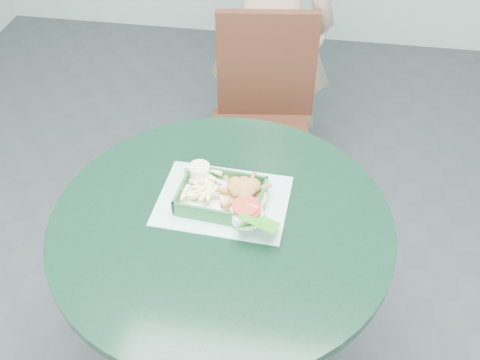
# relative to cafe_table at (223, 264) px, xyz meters

# --- Properties ---
(cafe_table) EXTENTS (0.94, 0.94, 0.75)m
(cafe_table) POSITION_rel_cafe_table_xyz_m (0.00, 0.00, 0.00)
(cafe_table) COLOR black
(cafe_table) RESTS_ON floor
(dining_chair) EXTENTS (0.40, 0.40, 0.93)m
(dining_chair) POSITION_rel_cafe_table_xyz_m (0.01, 0.84, -0.05)
(dining_chair) COLOR #3A1A0F
(dining_chair) RESTS_ON floor
(diner_person) EXTENTS (0.59, 0.40, 1.58)m
(diner_person) POSITION_rel_cafe_table_xyz_m (-0.01, 1.17, 0.21)
(diner_person) COLOR #D3A88A
(diner_person) RESTS_ON floor
(placemat) EXTENTS (0.38, 0.29, 0.00)m
(placemat) POSITION_rel_cafe_table_xyz_m (-0.01, 0.07, 0.17)
(placemat) COLOR #9CD1C4
(placemat) RESTS_ON cafe_table
(food_basket) EXTENTS (0.23, 0.17, 0.05)m
(food_basket) POSITION_rel_cafe_table_xyz_m (-0.01, 0.06, 0.19)
(food_basket) COLOR #1F5F2B
(food_basket) RESTS_ON placemat
(crab_sandwich) EXTENTS (0.13, 0.13, 0.08)m
(crab_sandwich) POSITION_rel_cafe_table_xyz_m (0.05, 0.07, 0.22)
(crab_sandwich) COLOR tan
(crab_sandwich) RESTS_ON food_basket
(fries_pile) EXTENTS (0.11, 0.12, 0.04)m
(fries_pile) POSITION_rel_cafe_table_xyz_m (-0.08, 0.09, 0.21)
(fries_pile) COLOR #FFECA4
(fries_pile) RESTS_ON food_basket
(sauce_ramekin) EXTENTS (0.06, 0.06, 0.03)m
(sauce_ramekin) POSITION_rel_cafe_table_xyz_m (-0.09, 0.13, 0.22)
(sauce_ramekin) COLOR white
(sauce_ramekin) RESTS_ON food_basket
(garnish_cup) EXTENTS (0.13, 0.12, 0.05)m
(garnish_cup) POSITION_rel_cafe_table_xyz_m (0.08, -0.00, 0.21)
(garnish_cup) COLOR white
(garnish_cup) RESTS_ON food_basket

